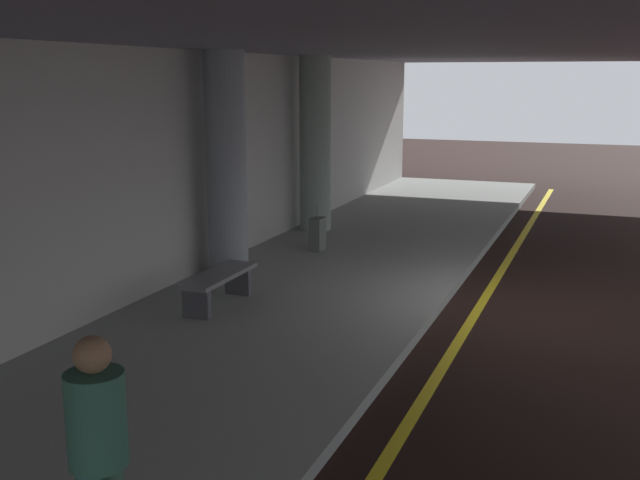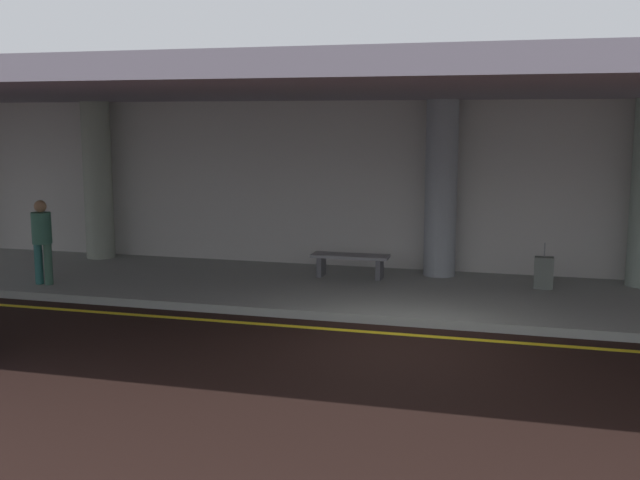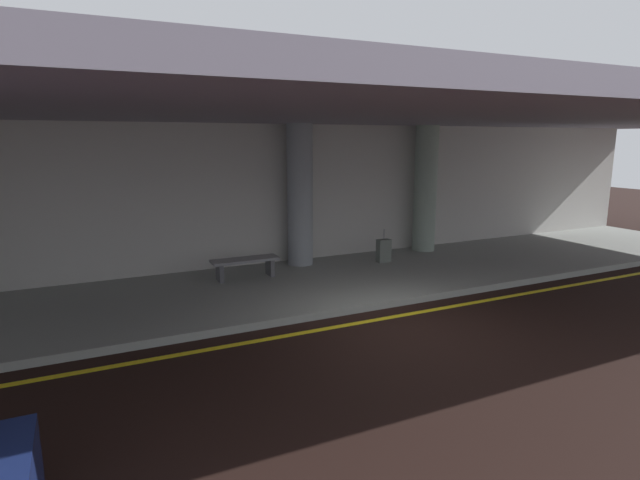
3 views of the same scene
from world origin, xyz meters
The scene contains 10 objects.
ground_plane centered at (0.00, 0.00, 0.00)m, with size 60.00×60.00×0.00m, color black.
sidewalk centered at (0.00, 3.10, 0.07)m, with size 26.00×4.20×0.15m, color gray.
lane_stripe_yellow centered at (0.00, 0.52, 0.00)m, with size 26.00×0.14×0.01m, color yellow.
support_column_left_mid centered at (-8.00, 4.71, 1.97)m, with size 0.66×0.66×3.65m, color gray.
support_column_center centered at (0.00, 4.71, 1.97)m, with size 0.66×0.66×3.65m, color gray.
ceiling_overhang centered at (0.00, 2.60, 3.95)m, with size 28.00×13.20×0.30m, color gray.
terminal_back_wall centered at (0.00, 5.35, 1.90)m, with size 26.00×0.30×3.80m, color #B5B3AD.
traveler_with_luggage centered at (-7.47, 1.72, 1.11)m, with size 0.38×0.38×1.68m.
suitcase_upright_primary centered at (2.10, 3.93, 0.46)m, with size 0.36×0.22×0.90m.
bench_metal centered at (-1.75, 3.97, 0.50)m, with size 1.60×0.50×0.48m.
Camera 2 is at (1.78, -11.32, 3.40)m, focal length 43.29 mm.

